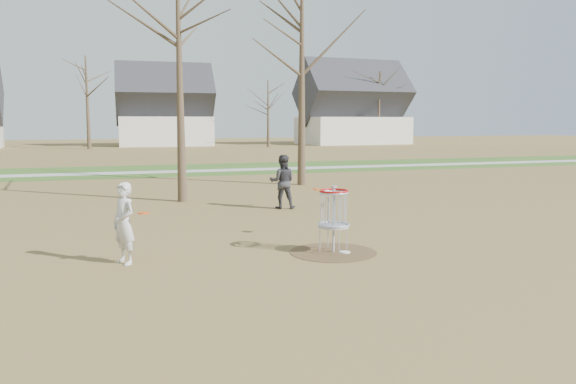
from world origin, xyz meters
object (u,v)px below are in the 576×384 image
Objects in this scene: player_standing at (124,223)px; disc_grounded at (345,252)px; player_throwing at (282,182)px; disc_golf_basket at (334,209)px.

player_standing reaches higher than disc_grounded.
disc_grounded is at bearing 102.12° from player_throwing.
player_throwing is at bearing 108.17° from player_standing.
player_throwing is 1.24× the size of disc_golf_basket.
player_standing is 7.45m from player_throwing.
player_throwing is 6.18m from disc_grounded.
player_standing is 4.14m from disc_golf_basket.
disc_grounded is (4.34, -0.49, -0.76)m from player_standing.
player_throwing reaches higher than disc_golf_basket.
player_standing is at bearing 173.61° from disc_grounded.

